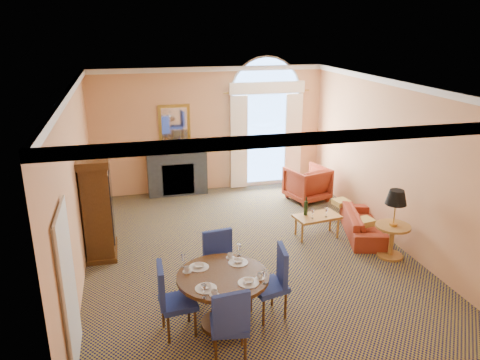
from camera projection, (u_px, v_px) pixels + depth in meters
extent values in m
plane|color=#12123A|center=(246.00, 251.00, 9.12)|extent=(7.50, 7.50, 0.00)
cube|color=#E2A16C|center=(210.00, 130.00, 12.06)|extent=(6.00, 0.04, 3.20)
cube|color=#E2A16C|center=(76.00, 186.00, 7.92)|extent=(0.04, 7.50, 3.20)
cube|color=#E2A16C|center=(392.00, 162.00, 9.30)|extent=(0.04, 7.50, 3.20)
cube|color=silver|center=(247.00, 85.00, 8.10)|extent=(6.00, 7.50, 0.04)
cube|color=silver|center=(247.00, 89.00, 8.12)|extent=(6.00, 7.50, 0.12)
cube|color=silver|center=(69.00, 289.00, 5.91)|extent=(0.08, 0.90, 2.06)
cube|color=#353A3E|center=(177.00, 172.00, 11.99)|extent=(1.50, 0.40, 1.20)
cube|color=#353A3E|center=(176.00, 148.00, 11.76)|extent=(1.60, 0.46, 0.08)
cube|color=gold|center=(174.00, 124.00, 11.76)|extent=(0.80, 0.04, 1.00)
cube|color=white|center=(174.00, 124.00, 11.74)|extent=(0.64, 0.02, 0.84)
cube|color=silver|center=(265.00, 140.00, 12.50)|extent=(1.90, 0.04, 2.50)
cube|color=#89B1E5|center=(265.00, 140.00, 12.49)|extent=(1.70, 0.02, 2.30)
cylinder|color=silver|center=(266.00, 93.00, 12.10)|extent=(1.90, 0.04, 1.90)
cube|color=white|center=(239.00, 143.00, 12.22)|extent=(0.45, 0.06, 2.45)
cube|color=white|center=(293.00, 139.00, 12.56)|extent=(0.45, 0.06, 2.45)
cube|color=white|center=(267.00, 88.00, 11.94)|extent=(2.00, 0.08, 0.30)
cube|color=#3A210D|center=(98.00, 210.00, 8.76)|extent=(0.50, 0.90, 1.81)
cube|color=#3A210D|center=(93.00, 160.00, 8.45)|extent=(0.56, 0.99, 0.14)
cube|color=#3A210D|center=(102.00, 251.00, 9.03)|extent=(0.56, 0.99, 0.09)
cylinder|color=#3A210D|center=(223.00, 277.00, 6.64)|extent=(1.32, 1.32, 0.06)
cylinder|color=#3A210D|center=(223.00, 302.00, 6.77)|extent=(0.18, 0.18, 0.78)
cylinder|color=#3A210D|center=(224.00, 323.00, 6.88)|extent=(0.66, 0.66, 0.07)
cylinder|color=silver|center=(238.00, 262.00, 6.97)|extent=(0.30, 0.30, 0.01)
imported|color=silver|center=(238.00, 261.00, 6.96)|extent=(0.15, 0.15, 0.04)
imported|color=silver|center=(230.00, 255.00, 7.10)|extent=(0.09, 0.09, 0.07)
cylinder|color=silver|center=(199.00, 267.00, 6.83)|extent=(0.30, 0.30, 0.01)
imported|color=silver|center=(199.00, 266.00, 6.82)|extent=(0.15, 0.15, 0.04)
imported|color=silver|center=(187.00, 269.00, 6.70)|extent=(0.09, 0.09, 0.07)
cylinder|color=silver|center=(206.00, 288.00, 6.28)|extent=(0.30, 0.30, 0.01)
imported|color=silver|center=(206.00, 287.00, 6.28)|extent=(0.15, 0.15, 0.04)
imported|color=silver|center=(214.00, 292.00, 6.12)|extent=(0.09, 0.09, 0.07)
cylinder|color=silver|center=(248.00, 283.00, 6.42)|extent=(0.30, 0.30, 0.01)
imported|color=silver|center=(248.00, 281.00, 6.41)|extent=(0.15, 0.15, 0.04)
imported|color=silver|center=(260.00, 276.00, 6.52)|extent=(0.09, 0.09, 0.07)
cube|color=navy|center=(219.00, 271.00, 7.43)|extent=(0.60, 0.60, 0.08)
cube|color=navy|center=(217.00, 247.00, 7.54)|extent=(0.49, 0.13, 0.58)
cylinder|color=#3A210D|center=(232.00, 279.00, 7.69)|extent=(0.04, 0.04, 0.44)
cylinder|color=#3A210D|center=(209.00, 279.00, 7.70)|extent=(0.04, 0.04, 0.44)
cylinder|color=#3A210D|center=(230.00, 292.00, 7.33)|extent=(0.04, 0.04, 0.44)
cylinder|color=#3A210D|center=(206.00, 292.00, 7.34)|extent=(0.04, 0.04, 0.44)
cube|color=navy|center=(229.00, 325.00, 6.10)|extent=(0.55, 0.55, 0.08)
cube|color=navy|center=(231.00, 314.00, 5.80)|extent=(0.49, 0.12, 0.58)
cylinder|color=#3A210D|center=(216.00, 352.00, 5.99)|extent=(0.04, 0.04, 0.44)
cylinder|color=#3A210D|center=(245.00, 350.00, 6.03)|extent=(0.04, 0.04, 0.44)
cylinder|color=#3A210D|center=(214.00, 334.00, 6.35)|extent=(0.04, 0.04, 0.44)
cylinder|color=#3A210D|center=(242.00, 332.00, 6.39)|extent=(0.04, 0.04, 0.44)
cube|color=navy|center=(268.00, 287.00, 6.98)|extent=(0.59, 0.59, 0.08)
cube|color=navy|center=(282.00, 266.00, 6.95)|extent=(0.13, 0.49, 0.58)
cylinder|color=#3A210D|center=(285.00, 305.00, 6.99)|extent=(0.04, 0.04, 0.44)
cylinder|color=#3A210D|center=(272.00, 293.00, 7.30)|extent=(0.04, 0.04, 0.44)
cylinder|color=#3A210D|center=(264.00, 312.00, 6.82)|extent=(0.04, 0.04, 0.44)
cylinder|color=#3A210D|center=(251.00, 299.00, 7.14)|extent=(0.04, 0.04, 0.44)
cube|color=navy|center=(178.00, 303.00, 6.58)|extent=(0.54, 0.54, 0.08)
cube|color=navy|center=(161.00, 285.00, 6.43)|extent=(0.08, 0.49, 0.58)
cylinder|color=#3A210D|center=(163.00, 314.00, 6.77)|extent=(0.04, 0.04, 0.44)
cylinder|color=#3A210D|center=(169.00, 329.00, 6.44)|extent=(0.04, 0.04, 0.44)
cylinder|color=#3A210D|center=(189.00, 309.00, 6.90)|extent=(0.04, 0.04, 0.44)
cylinder|color=#3A210D|center=(195.00, 324.00, 6.56)|extent=(0.04, 0.04, 0.44)
imported|color=#99321B|center=(363.00, 224.00, 9.74)|extent=(1.14, 1.86, 0.51)
imported|color=#99321B|center=(307.00, 183.00, 11.64)|extent=(1.14, 1.15, 0.85)
cube|color=#AB7433|center=(317.00, 217.00, 9.61)|extent=(0.99, 0.64, 0.05)
cylinder|color=#AB7433|center=(302.00, 233.00, 9.43)|extent=(0.05, 0.05, 0.41)
cylinder|color=#AB7433|center=(338.00, 229.00, 9.61)|extent=(0.05, 0.05, 0.41)
cylinder|color=#AB7433|center=(296.00, 226.00, 9.77)|extent=(0.05, 0.05, 0.41)
cylinder|color=#AB7433|center=(330.00, 222.00, 9.95)|extent=(0.05, 0.05, 0.41)
cylinder|color=#AB7433|center=(393.00, 226.00, 8.71)|extent=(0.65, 0.65, 0.04)
cylinder|color=#AB7433|center=(391.00, 242.00, 8.81)|extent=(0.09, 0.09, 0.61)
cylinder|color=#AB7433|center=(390.00, 255.00, 8.90)|extent=(0.48, 0.48, 0.04)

